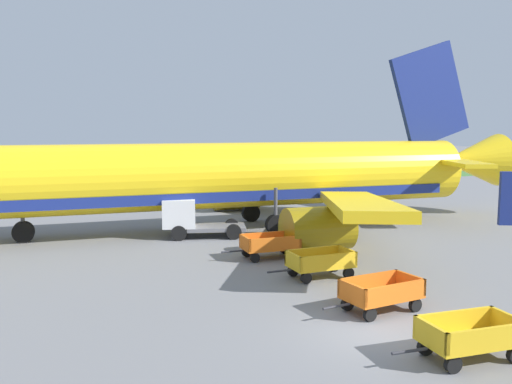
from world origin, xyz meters
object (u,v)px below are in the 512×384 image
at_px(baggage_cart_far_end, 270,245).
at_px(service_truck_beside_carts, 188,217).
at_px(baggage_cart_third_in_row, 381,293).
at_px(baggage_cart_fourth_in_row, 320,263).
at_px(airplane, 238,177).
at_px(baggage_cart_second_in_row, 470,336).

height_order(baggage_cart_far_end, service_truck_beside_carts, service_truck_beside_carts).
height_order(baggage_cart_third_in_row, baggage_cart_fourth_in_row, same).
distance_m(airplane, baggage_cart_second_in_row, 19.17).
relative_size(baggage_cart_third_in_row, baggage_cart_fourth_in_row, 1.00).
bearing_deg(baggage_cart_far_end, airplane, 77.75).
bearing_deg(baggage_cart_second_in_row, airplane, 84.58).
xyz_separation_m(baggage_cart_far_end, service_truck_beside_carts, (-1.83, 6.05, 0.50)).
distance_m(airplane, service_truck_beside_carts, 4.00).
bearing_deg(baggage_cart_fourth_in_row, baggage_cart_third_in_row, -94.70).
bearing_deg(baggage_cart_second_in_row, baggage_cart_fourth_in_row, 85.66).
distance_m(baggage_cart_third_in_row, service_truck_beside_carts, 14.15).
relative_size(baggage_cart_far_end, service_truck_beside_carts, 0.76).
height_order(baggage_cart_third_in_row, service_truck_beside_carts, service_truck_beside_carts).
distance_m(baggage_cart_second_in_row, baggage_cart_third_in_row, 3.95).
bearing_deg(baggage_cart_second_in_row, baggage_cart_far_end, 88.68).
bearing_deg(baggage_cart_third_in_row, airplane, 84.20).
bearing_deg(baggage_cart_third_in_row, baggage_cart_fourth_in_row, 85.30).
xyz_separation_m(baggage_cart_third_in_row, service_truck_beside_carts, (-1.83, 14.02, 0.50)).
bearing_deg(baggage_cart_fourth_in_row, baggage_cart_far_end, 95.32).
bearing_deg(airplane, service_truck_beside_carts, -164.04).
distance_m(baggage_cart_fourth_in_row, baggage_cart_far_end, 3.75).
xyz_separation_m(baggage_cart_third_in_row, baggage_cart_far_end, (0.00, 7.97, 0.00)).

